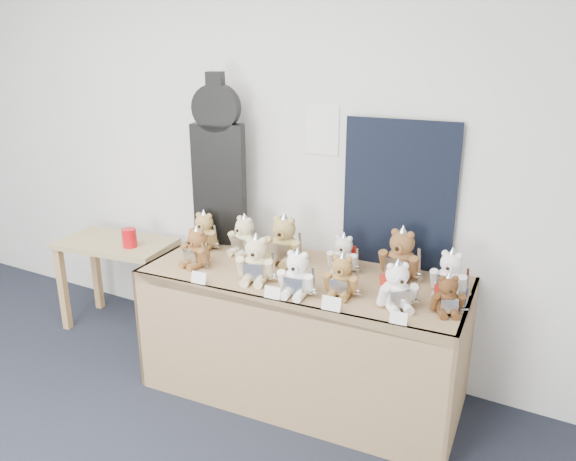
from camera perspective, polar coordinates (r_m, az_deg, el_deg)
The scene contains 22 objects.
room_shell at distance 3.37m, azimuth 3.50°, elevation 10.23°, with size 6.00×6.00×6.00m.
display_table at distance 3.17m, azimuth 1.05°, elevation -7.61°, with size 1.87×0.88×0.76m.
side_table at distance 4.18m, azimuth -16.97°, elevation -2.60°, with size 0.85×0.55×0.66m.
guitar_case at distance 3.54m, azimuth -7.08°, elevation 6.83°, with size 0.34×0.18×1.07m.
navy_board at distance 3.21m, azimuth 11.16°, elevation 3.53°, with size 0.64×0.02×0.85m, color black.
red_cup at distance 3.97m, azimuth -15.81°, elevation -0.72°, with size 0.10×0.10×0.13m, color red.
teddy_front_far_left at distance 3.29m, azimuth -9.26°, elevation -1.87°, with size 0.21×0.19×0.26m.
teddy_front_left at distance 3.04m, azimuth -3.26°, elevation -3.11°, with size 0.24×0.22×0.29m.
teddy_front_centre at distance 2.88m, azimuth 0.94°, elevation -4.54°, with size 0.22×0.19×0.27m.
teddy_front_right at distance 2.89m, azimuth 5.48°, elevation -4.75°, with size 0.21×0.17×0.25m.
teddy_front_far_right at distance 2.79m, azimuth 11.00°, elevation -5.70°, with size 0.22×0.22×0.27m.
teddy_front_end at distance 2.80m, azimuth 15.90°, elevation -6.43°, with size 0.18×0.18×0.22m.
teddy_back_left at distance 3.44m, azimuth -4.48°, elevation -0.64°, with size 0.22×0.19×0.27m.
teddy_back_centre_left at distance 3.29m, azimuth -0.45°, elevation -1.15°, with size 0.27×0.23×0.32m.
teddy_back_centre_right at distance 3.19m, azimuth 5.63°, elevation -2.49°, with size 0.20×0.18×0.24m.
teddy_back_right at distance 3.13m, azimuth 11.39°, elevation -2.59°, with size 0.26×0.22×0.32m.
teddy_back_end at distance 3.00m, azimuth 16.14°, elevation -4.34°, with size 0.22×0.18×0.27m.
teddy_back_far_left at distance 3.56m, azimuth -8.51°, elevation -0.17°, with size 0.22×0.19×0.27m.
entry_card_a at distance 3.07m, azimuth -9.06°, elevation -4.77°, with size 0.09×0.00×0.07m, color white.
entry_card_b at distance 2.86m, azimuth -1.61°, elevation -6.33°, with size 0.09×0.00×0.06m, color white.
entry_card_c at distance 2.75m, azimuth 4.42°, elevation -7.42°, with size 0.10×0.00×0.07m, color white.
entry_card_d at distance 2.67m, azimuth 11.17°, elevation -8.73°, with size 0.08×0.00×0.06m, color white.
Camera 1 is at (2.17, -0.52, 2.00)m, focal length 35.00 mm.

